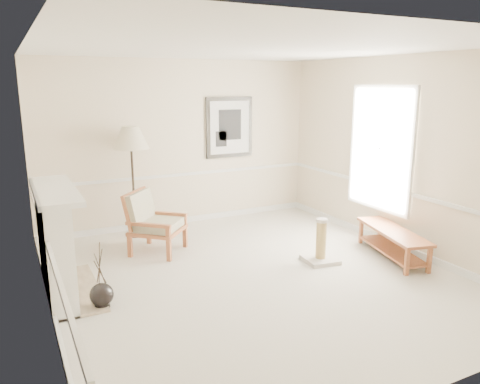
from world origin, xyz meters
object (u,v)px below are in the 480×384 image
at_px(armchair, 151,220).
at_px(floor_lamp, 131,141).
at_px(floor_vase, 102,296).
at_px(scratching_post, 321,248).
at_px(bench, 393,239).

xyz_separation_m(armchair, floor_lamp, (-0.03, 0.87, 1.09)).
height_order(floor_vase, scratching_post, floor_vase).
height_order(bench, scratching_post, scratching_post).
xyz_separation_m(floor_lamp, scratching_post, (2.06, -2.36, -1.39)).
xyz_separation_m(floor_vase, floor_lamp, (1.01, 2.39, 1.45)).
height_order(floor_vase, bench, floor_vase).
height_order(armchair, scratching_post, armchair).
height_order(armchair, floor_lamp, floor_lamp).
distance_m(bench, scratching_post, 1.10).
relative_size(floor_lamp, bench, 1.21).
bearing_deg(bench, scratching_post, 162.84).
relative_size(armchair, floor_lamp, 0.56).
relative_size(floor_vase, floor_lamp, 0.43).
relative_size(armchair, bench, 0.68).
bearing_deg(armchair, bench, -78.42).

